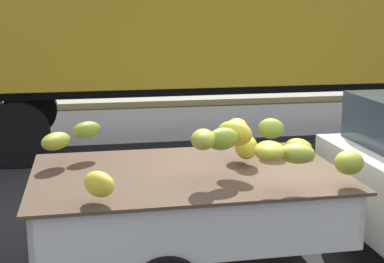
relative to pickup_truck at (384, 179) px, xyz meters
The scene contains 4 objects.
ground 1.28m from the pickup_truck, behind, with size 220.00×220.00×0.00m, color #28282B.
curb_strip 9.90m from the pickup_truck, 95.39° to the left, with size 80.00×0.80×0.16m, color gray.
pickup_truck is the anchor object (origin of this frame).
semi_trailer 5.78m from the pickup_truck, 97.06° to the left, with size 12.02×2.72×3.95m.
Camera 1 is at (-1.99, -5.08, 2.63)m, focal length 51.74 mm.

